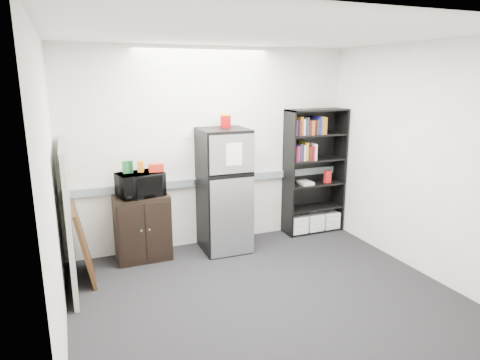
{
  "coord_description": "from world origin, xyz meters",
  "views": [
    {
      "loc": [
        -1.84,
        -3.76,
        2.33
      ],
      "look_at": [
        0.06,
        0.9,
        1.09
      ],
      "focal_mm": 32.0,
      "sensor_mm": 36.0,
      "label": 1
    }
  ],
  "objects_px": {
    "cabinet": "(142,227)",
    "refrigerator": "(224,190)",
    "microwave": "(140,184)",
    "bookshelf": "(314,173)",
    "cubicle_partition": "(68,217)"
  },
  "relations": [
    {
      "from": "cubicle_partition",
      "to": "microwave",
      "type": "height_order",
      "value": "cubicle_partition"
    },
    {
      "from": "bookshelf",
      "to": "microwave",
      "type": "height_order",
      "value": "bookshelf"
    },
    {
      "from": "cubicle_partition",
      "to": "refrigerator",
      "type": "height_order",
      "value": "refrigerator"
    },
    {
      "from": "bookshelf",
      "to": "cabinet",
      "type": "bearing_deg",
      "value": -178.56
    },
    {
      "from": "bookshelf",
      "to": "cabinet",
      "type": "distance_m",
      "value": 2.62
    },
    {
      "from": "cubicle_partition",
      "to": "cabinet",
      "type": "height_order",
      "value": "cubicle_partition"
    },
    {
      "from": "cabinet",
      "to": "microwave",
      "type": "bearing_deg",
      "value": -90.0
    },
    {
      "from": "microwave",
      "to": "bookshelf",
      "type": "bearing_deg",
      "value": -10.68
    },
    {
      "from": "cubicle_partition",
      "to": "refrigerator",
      "type": "relative_size",
      "value": 0.98
    },
    {
      "from": "cabinet",
      "to": "microwave",
      "type": "height_order",
      "value": "microwave"
    },
    {
      "from": "bookshelf",
      "to": "cubicle_partition",
      "type": "relative_size",
      "value": 1.14
    },
    {
      "from": "cabinet",
      "to": "refrigerator",
      "type": "bearing_deg",
      "value": -4.21
    },
    {
      "from": "cabinet",
      "to": "refrigerator",
      "type": "distance_m",
      "value": 1.16
    },
    {
      "from": "bookshelf",
      "to": "refrigerator",
      "type": "distance_m",
      "value": 1.49
    },
    {
      "from": "cubicle_partition",
      "to": "cabinet",
      "type": "xyz_separation_m",
      "value": [
        0.86,
        0.42,
        -0.39
      ]
    }
  ]
}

